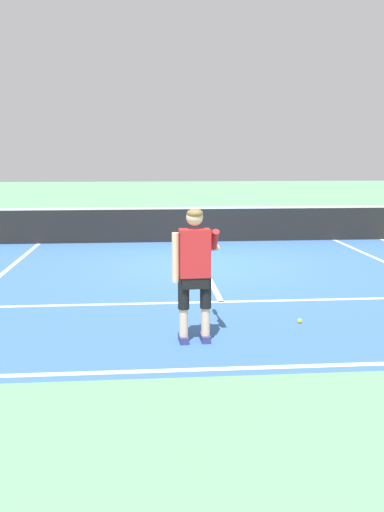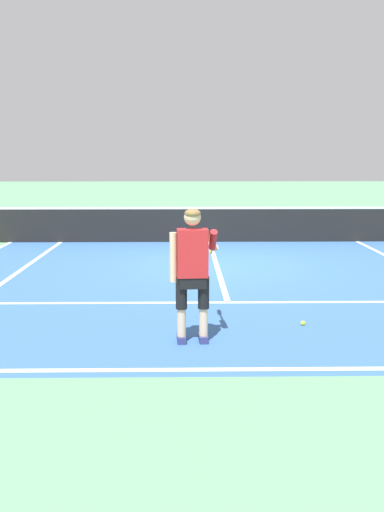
% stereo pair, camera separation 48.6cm
% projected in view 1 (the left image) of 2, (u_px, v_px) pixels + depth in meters
% --- Properties ---
extents(ground_plane, '(80.00, 80.00, 0.00)m').
position_uv_depth(ground_plane, '(202.00, 265.00, 11.99)').
color(ground_plane, '#609E70').
extents(court_inner_surface, '(10.98, 9.64, 0.00)m').
position_uv_depth(court_inner_surface, '(209.00, 278.00, 10.69)').
color(court_inner_surface, '#3866A8').
rests_on(court_inner_surface, ground).
extents(line_baseline, '(10.98, 0.10, 0.01)m').
position_uv_depth(line_baseline, '(256.00, 368.00, 6.16)').
color(line_baseline, white).
rests_on(line_baseline, ground).
extents(line_service, '(8.23, 0.10, 0.01)m').
position_uv_depth(line_service, '(221.00, 302.00, 8.95)').
color(line_service, white).
rests_on(line_service, ground).
extents(line_centre_service, '(0.10, 6.40, 0.01)m').
position_uv_depth(line_centre_service, '(201.00, 264.00, 12.09)').
color(line_centre_service, white).
rests_on(line_centre_service, ground).
extents(tennis_net, '(11.96, 0.08, 1.07)m').
position_uv_depth(tennis_net, '(190.00, 224.00, 15.13)').
color(tennis_net, '#333338').
rests_on(tennis_net, ground).
extents(tennis_player, '(0.62, 1.14, 1.71)m').
position_uv_depth(tennis_player, '(195.00, 266.00, 6.87)').
color(tennis_player, navy).
rests_on(tennis_player, ground).
extents(tennis_ball_near_feet, '(0.07, 0.07, 0.07)m').
position_uv_depth(tennis_ball_near_feet, '(300.00, 321.00, 7.81)').
color(tennis_ball_near_feet, '#CCE02D').
rests_on(tennis_ball_near_feet, ground).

